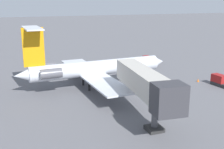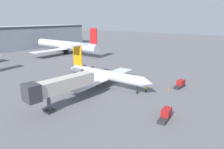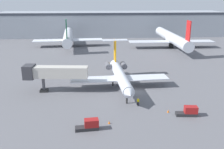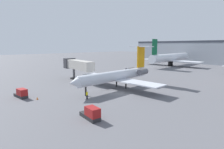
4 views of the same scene
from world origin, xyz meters
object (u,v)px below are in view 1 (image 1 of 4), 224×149
(ground_crew_marshaller, at_px, (145,72))
(baggage_tug_trailing, at_px, (148,61))
(traffic_cone_near, at_px, (148,68))
(regional_jet, at_px, (91,68))
(traffic_cone_mid, at_px, (198,80))
(baggage_tug_lead, at_px, (220,81))
(jet_bridge, at_px, (148,85))

(ground_crew_marshaller, bearing_deg, baggage_tug_trailing, -30.98)
(baggage_tug_trailing, relative_size, traffic_cone_near, 7.48)
(regional_jet, bearing_deg, traffic_cone_near, -61.63)
(baggage_tug_trailing, xyz_separation_m, traffic_cone_mid, (-15.29, -2.16, -0.56))
(regional_jet, height_order, ground_crew_marshaller, regional_jet)
(baggage_tug_lead, distance_m, traffic_cone_mid, 3.98)
(jet_bridge, distance_m, traffic_cone_mid, 21.43)
(traffic_cone_near, relative_size, traffic_cone_mid, 1.00)
(regional_jet, bearing_deg, baggage_tug_trailing, -55.17)
(baggage_tug_trailing, bearing_deg, regional_jet, 124.83)
(ground_crew_marshaller, bearing_deg, jet_bridge, 153.83)
(regional_jet, xyz_separation_m, baggage_tug_trailing, (11.61, -16.68, -2.50))
(baggage_tug_lead, height_order, traffic_cone_mid, baggage_tug_lead)
(baggage_tug_lead, height_order, baggage_tug_trailing, same)
(traffic_cone_near, bearing_deg, baggage_tug_trailing, -25.43)
(jet_bridge, distance_m, ground_crew_marshaller, 21.49)
(baggage_tug_trailing, height_order, traffic_cone_mid, baggage_tug_trailing)
(ground_crew_marshaller, relative_size, traffic_cone_near, 3.07)
(ground_crew_marshaller, height_order, baggage_tug_lead, baggage_tug_lead)
(regional_jet, distance_m, baggage_tug_lead, 22.07)
(ground_crew_marshaller, bearing_deg, regional_jet, 103.60)
(ground_crew_marshaller, height_order, traffic_cone_near, ground_crew_marshaller)
(regional_jet, xyz_separation_m, traffic_cone_near, (8.11, -15.02, -3.07))
(traffic_cone_near, bearing_deg, baggage_tug_lead, -159.44)
(jet_bridge, bearing_deg, baggage_tug_lead, -64.10)
(traffic_cone_near, distance_m, traffic_cone_mid, 12.40)
(traffic_cone_mid, bearing_deg, traffic_cone_near, 17.96)
(jet_bridge, relative_size, ground_crew_marshaller, 8.92)
(regional_jet, relative_size, baggage_tug_trailing, 6.45)
(jet_bridge, relative_size, traffic_cone_mid, 27.42)
(traffic_cone_near, bearing_deg, traffic_cone_mid, -162.04)
(jet_bridge, xyz_separation_m, traffic_cone_near, (24.33, -12.97, -4.48))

